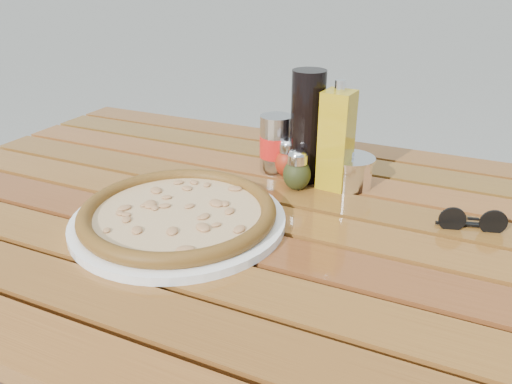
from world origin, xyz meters
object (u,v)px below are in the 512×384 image
at_px(table, 251,248).
at_px(soda_can, 276,144).
at_px(oregano_shaker, 297,170).
at_px(sunglasses, 472,222).
at_px(pizza, 178,212).
at_px(olive_oil_cruet, 336,140).
at_px(pepper_shaker, 288,158).
at_px(dark_bottle, 307,127).
at_px(parmesan_tin, 350,171).
at_px(plate, 179,220).

distance_m(table, soda_can, 0.24).
xyz_separation_m(oregano_shaker, sunglasses, (0.32, -0.03, -0.02)).
distance_m(pizza, olive_oil_cruet, 0.33).
distance_m(oregano_shaker, sunglasses, 0.32).
height_order(pepper_shaker, soda_can, soda_can).
xyz_separation_m(pizza, sunglasses, (0.45, 0.18, -0.01)).
bearing_deg(pizza, sunglasses, 22.22).
distance_m(dark_bottle, soda_can, 0.09).
bearing_deg(soda_can, pepper_shaker, -24.90).
bearing_deg(parmesan_tin, soda_can, 177.38).
bearing_deg(sunglasses, table, 179.04).
relative_size(pepper_shaker, parmesan_tin, 0.78).
xyz_separation_m(plate, olive_oil_cruet, (0.19, 0.26, 0.09)).
relative_size(pepper_shaker, soda_can, 0.68).
distance_m(plate, oregano_shaker, 0.26).
relative_size(pepper_shaker, olive_oil_cruet, 0.39).
relative_size(parmesan_tin, sunglasses, 0.96).
bearing_deg(pepper_shaker, pizza, -108.58).
height_order(pepper_shaker, parmesan_tin, pepper_shaker).
bearing_deg(plate, oregano_shaker, 59.20).
bearing_deg(olive_oil_cruet, pizza, -126.69).
xyz_separation_m(table, parmesan_tin, (0.13, 0.19, 0.11)).
bearing_deg(pepper_shaker, olive_oil_cruet, -6.85).
bearing_deg(sunglasses, olive_oil_cruet, 148.53).
height_order(pizza, parmesan_tin, parmesan_tin).
distance_m(plate, sunglasses, 0.49).
bearing_deg(sunglasses, dark_bottle, 149.20).
height_order(table, parmesan_tin, parmesan_tin).
bearing_deg(dark_bottle, pizza, -115.25).
bearing_deg(table, dark_bottle, 78.56).
relative_size(olive_oil_cruet, sunglasses, 1.92).
height_order(table, soda_can, soda_can).
relative_size(pepper_shaker, oregano_shaker, 1.00).
bearing_deg(soda_can, pizza, -101.36).
distance_m(oregano_shaker, soda_can, 0.10).
xyz_separation_m(table, dark_bottle, (0.04, 0.18, 0.19)).
xyz_separation_m(plate, sunglasses, (0.45, 0.18, 0.01)).
xyz_separation_m(pepper_shaker, oregano_shaker, (0.04, -0.05, 0.00)).
height_order(pepper_shaker, dark_bottle, dark_bottle).
xyz_separation_m(pepper_shaker, olive_oil_cruet, (0.10, -0.01, 0.06)).
height_order(plate, parmesan_tin, parmesan_tin).
relative_size(pizza, parmesan_tin, 3.82).
distance_m(dark_bottle, olive_oil_cruet, 0.07).
bearing_deg(oregano_shaker, soda_can, 136.96).
height_order(dark_bottle, olive_oil_cruet, dark_bottle).
bearing_deg(sunglasses, parmesan_tin, 142.44).
bearing_deg(plate, dark_bottle, 64.75).
distance_m(pizza, soda_can, 0.29).
xyz_separation_m(soda_can, parmesan_tin, (0.16, -0.01, -0.03)).
distance_m(olive_oil_cruet, sunglasses, 0.28).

